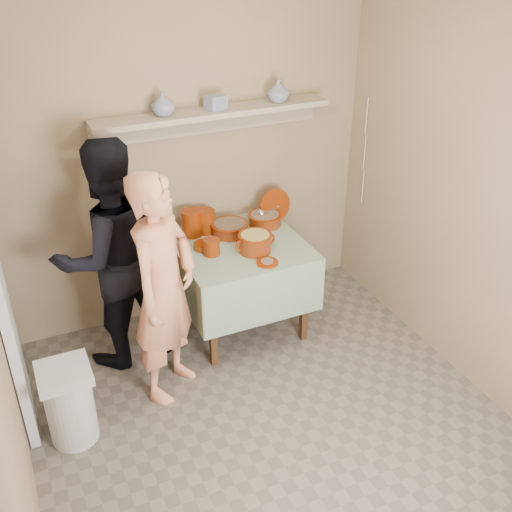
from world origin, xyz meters
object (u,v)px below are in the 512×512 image
trash_bin (70,404)px  person_cook (164,289)px  cazuela_rice (255,241)px  person_helper (111,256)px  serving_table (240,257)px

trash_bin → person_cook: bearing=16.1°
person_cook → cazuela_rice: 0.86m
person_helper → cazuela_rice: bearing=158.4°
person_helper → serving_table: person_helper is taller
person_helper → serving_table: (0.97, -0.03, -0.22)m
person_helper → trash_bin: size_ratio=3.09×
person_cook → cazuela_rice: size_ratio=4.99×
person_helper → serving_table: bearing=167.1°
person_helper → cazuela_rice: 1.05m
person_helper → trash_bin: person_helper is taller
person_cook → cazuela_rice: bearing=-21.4°
serving_table → trash_bin: (-1.46, -0.69, -0.36)m
serving_table → person_cook: bearing=-146.9°
cazuela_rice → person_helper: bearing=169.3°
person_cook → cazuela_rice: (0.80, 0.32, 0.02)m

